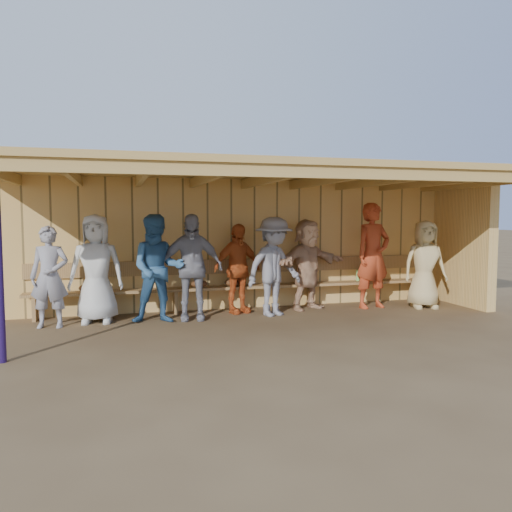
{
  "coord_description": "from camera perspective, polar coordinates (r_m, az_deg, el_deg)",
  "views": [
    {
      "loc": [
        -2.27,
        -7.77,
        1.73
      ],
      "look_at": [
        0.0,
        0.35,
        1.05
      ],
      "focal_mm": 35.0,
      "sensor_mm": 36.0,
      "label": 1
    }
  ],
  "objects": [
    {
      "name": "player_d",
      "position": [
        8.87,
        -2.15,
        -1.43
      ],
      "size": [
        1.01,
        0.67,
        1.59
      ],
      "primitive_type": "imported",
      "rotation": [
        0.0,
        0.0,
        0.33
      ],
      "color": "#CE5621",
      "rests_on": "ground"
    },
    {
      "name": "player_f",
      "position": [
        9.26,
        5.87,
        -0.94
      ],
      "size": [
        1.63,
        1.06,
        1.68
      ],
      "primitive_type": "imported",
      "rotation": [
        0.0,
        0.0,
        0.4
      ],
      "color": "tan",
      "rests_on": "ground"
    },
    {
      "name": "player_b",
      "position": [
        8.45,
        -17.81,
        -1.37
      ],
      "size": [
        0.92,
        0.66,
        1.76
      ],
      "primitive_type": "imported",
      "rotation": [
        0.0,
        0.0,
        -0.12
      ],
      "color": "silver",
      "rests_on": "ground"
    },
    {
      "name": "player_extra",
      "position": [
        8.33,
        -7.44,
        -1.27
      ],
      "size": [
        1.08,
        0.56,
        1.76
      ],
      "primitive_type": "imported",
      "rotation": [
        0.0,
        0.0,
        -0.13
      ],
      "color": "gray",
      "rests_on": "ground"
    },
    {
      "name": "dugout_equipment",
      "position": [
        9.04,
        -3.43,
        -3.28
      ],
      "size": [
        6.61,
        0.62,
        0.8
      ],
      "color": "orange",
      "rests_on": "ground"
    },
    {
      "name": "player_c",
      "position": [
        8.2,
        -11.17,
        -1.43
      ],
      "size": [
        0.93,
        0.76,
        1.76
      ],
      "primitive_type": "imported",
      "rotation": [
        0.0,
        0.0,
        -0.12
      ],
      "color": "#33608C",
      "rests_on": "ground"
    },
    {
      "name": "dugout_structure",
      "position": [
        8.86,
        1.84,
        4.38
      ],
      "size": [
        8.8,
        3.2,
        2.5
      ],
      "color": "#E9B863",
      "rests_on": "ground"
    },
    {
      "name": "ground",
      "position": [
        8.27,
        0.66,
        -7.46
      ],
      "size": [
        90.0,
        90.0,
        0.0
      ],
      "primitive_type": "plane",
      "color": "brown",
      "rests_on": "ground"
    },
    {
      "name": "bench",
      "position": [
        9.24,
        -1.28,
        -2.86
      ],
      "size": [
        7.6,
        0.34,
        0.93
      ],
      "color": "#AA7F49",
      "rests_on": "ground"
    },
    {
      "name": "player_g",
      "position": [
        9.6,
        13.22,
        0.05
      ],
      "size": [
        0.78,
        0.58,
        1.97
      ],
      "primitive_type": "imported",
      "rotation": [
        0.0,
        0.0,
        0.16
      ],
      "color": "#B53D1D",
      "rests_on": "ground"
    },
    {
      "name": "player_a",
      "position": [
        8.32,
        -22.52,
        -2.21
      ],
      "size": [
        0.63,
        0.47,
        1.58
      ],
      "primitive_type": "imported",
      "rotation": [
        0.0,
        0.0,
        -0.16
      ],
      "color": "gray",
      "rests_on": "ground"
    },
    {
      "name": "player_e",
      "position": [
        8.61,
        2.05,
        -1.22
      ],
      "size": [
        1.26,
        0.99,
        1.71
      ],
      "primitive_type": "imported",
      "rotation": [
        0.0,
        0.0,
        0.37
      ],
      "color": "gray",
      "rests_on": "ground"
    },
    {
      "name": "player_h",
      "position": [
        9.86,
        18.73,
        -0.91
      ],
      "size": [
        0.89,
        0.66,
        1.64
      ],
      "primitive_type": "imported",
      "rotation": [
        0.0,
        0.0,
        -0.18
      ],
      "color": "tan",
      "rests_on": "ground"
    }
  ]
}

